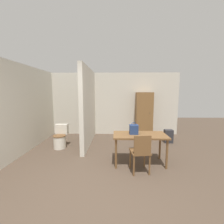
{
  "coord_description": "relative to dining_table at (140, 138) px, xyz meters",
  "views": [
    {
      "loc": [
        0.26,
        -2.26,
        1.72
      ],
      "look_at": [
        0.17,
        1.69,
        1.2
      ],
      "focal_mm": 24.0,
      "sensor_mm": 36.0,
      "label": 1
    }
  ],
  "objects": [
    {
      "name": "ground_plane",
      "position": [
        -0.85,
        -1.23,
        -0.64
      ],
      "size": [
        16.0,
        16.0,
        0.0
      ],
      "primitive_type": "plane",
      "color": "#4C3D30"
    },
    {
      "name": "wall_back",
      "position": [
        -0.85,
        2.64,
        0.61
      ],
      "size": [
        5.6,
        0.12,
        2.5
      ],
      "color": "beige",
      "rests_on": "ground_plane"
    },
    {
      "name": "wall_left",
      "position": [
        -3.2,
        0.68,
        0.61
      ],
      "size": [
        0.12,
        4.81,
        2.5
      ],
      "color": "beige",
      "rests_on": "ground_plane"
    },
    {
      "name": "partition_wall",
      "position": [
        -1.47,
        1.45,
        0.61
      ],
      "size": [
        0.12,
        2.26,
        2.5
      ],
      "color": "beige",
      "rests_on": "ground_plane"
    },
    {
      "name": "dining_table",
      "position": [
        0.0,
        0.0,
        0.0
      ],
      "size": [
        1.26,
        0.65,
        0.72
      ],
      "color": "brown",
      "rests_on": "ground_plane"
    },
    {
      "name": "wooden_chair",
      "position": [
        -0.05,
        -0.45,
        -0.16
      ],
      "size": [
        0.44,
        0.44,
        0.86
      ],
      "rotation": [
        0.0,
        0.0,
        0.12
      ],
      "color": "brown",
      "rests_on": "ground_plane"
    },
    {
      "name": "toilet",
      "position": [
        -2.31,
        1.02,
        -0.34
      ],
      "size": [
        0.38,
        0.53,
        0.7
      ],
      "color": "silver",
      "rests_on": "ground_plane"
    },
    {
      "name": "handbag",
      "position": [
        -0.14,
        0.03,
        0.2
      ],
      "size": [
        0.2,
        0.17,
        0.29
      ],
      "color": "navy",
      "rests_on": "dining_table"
    },
    {
      "name": "wooden_cabinet",
      "position": [
        0.53,
        2.32,
        0.22
      ],
      "size": [
        0.62,
        0.5,
        1.72
      ],
      "color": "brown",
      "rests_on": "ground_plane"
    },
    {
      "name": "space_heater",
      "position": [
        1.24,
        1.54,
        -0.42
      ],
      "size": [
        0.28,
        0.2,
        0.45
      ],
      "color": "#2D2D33",
      "rests_on": "ground_plane"
    }
  ]
}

